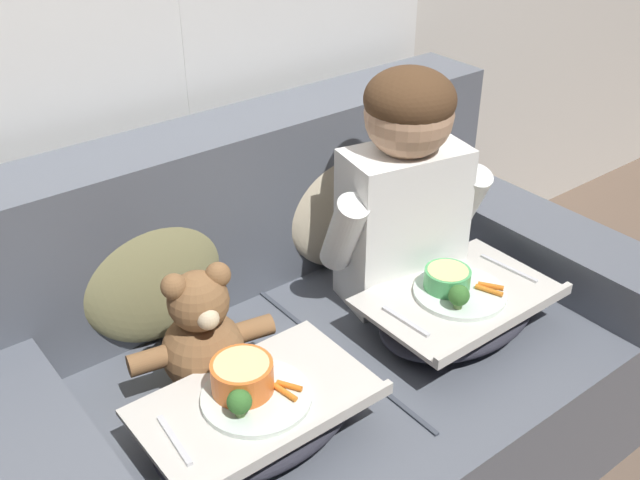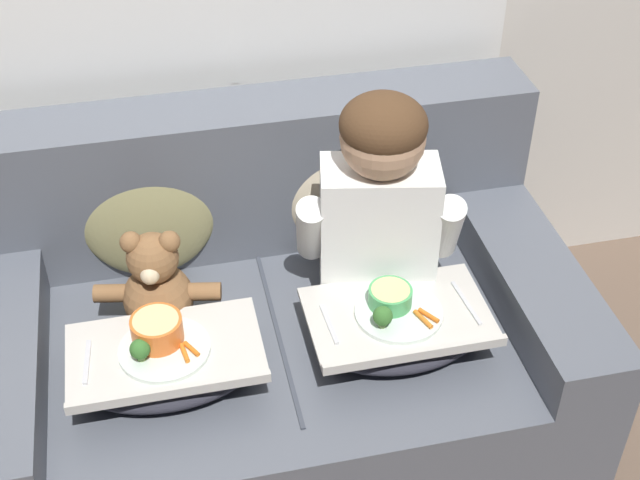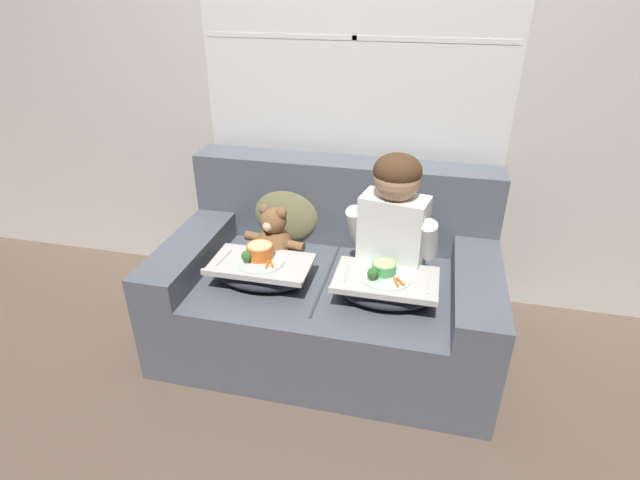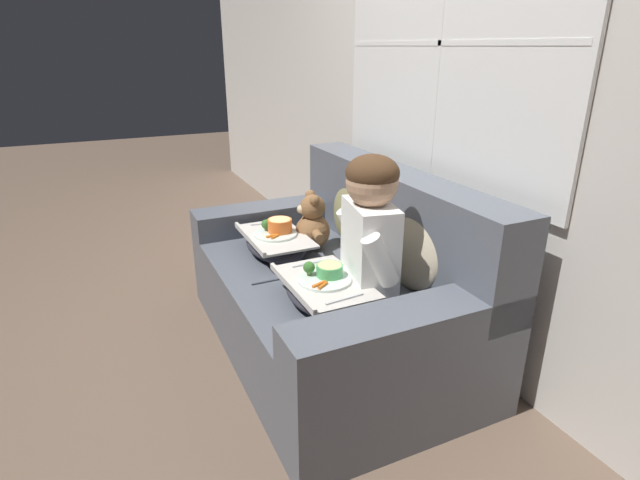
# 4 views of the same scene
# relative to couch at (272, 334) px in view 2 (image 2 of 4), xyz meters

# --- Properties ---
(ground_plane) EXTENTS (14.00, 14.00, 0.00)m
(ground_plane) POSITION_rel_couch_xyz_m (0.00, -0.07, -0.31)
(ground_plane) COLOR brown
(couch) EXTENTS (1.64, 0.99, 0.88)m
(couch) POSITION_rel_couch_xyz_m (0.00, 0.00, 0.00)
(couch) COLOR #565B66
(couch) RESTS_ON ground_plane
(throw_pillow_behind_child) EXTENTS (0.42, 0.20, 0.44)m
(throw_pillow_behind_child) POSITION_rel_couch_xyz_m (0.30, 0.23, 0.31)
(throw_pillow_behind_child) COLOR #C1B293
(throw_pillow_behind_child) RESTS_ON couch
(throw_pillow_behind_teddy) EXTENTS (0.39, 0.19, 0.40)m
(throw_pillow_behind_teddy) POSITION_rel_couch_xyz_m (-0.30, 0.23, 0.31)
(throw_pillow_behind_teddy) COLOR #898456
(throw_pillow_behind_teddy) RESTS_ON couch
(child_figure) EXTENTS (0.46, 0.25, 0.62)m
(child_figure) POSITION_rel_couch_xyz_m (0.30, -0.01, 0.46)
(child_figure) COLOR white
(child_figure) RESTS_ON couch
(teddy_bear) EXTENTS (0.34, 0.24, 0.31)m
(teddy_bear) POSITION_rel_couch_xyz_m (-0.30, -0.02, 0.25)
(teddy_bear) COLOR brown
(teddy_bear) RESTS_ON couch
(lap_tray_child) EXTENTS (0.47, 0.31, 0.18)m
(lap_tray_child) POSITION_rel_couch_xyz_m (0.30, -0.23, 0.18)
(lap_tray_child) COLOR #2D2D38
(lap_tray_child) RESTS_ON child_figure
(lap_tray_teddy) EXTENTS (0.48, 0.30, 0.19)m
(lap_tray_teddy) POSITION_rel_couch_xyz_m (-0.30, -0.22, 0.18)
(lap_tray_teddy) COLOR #2D2D38
(lap_tray_teddy) RESTS_ON teddy_bear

